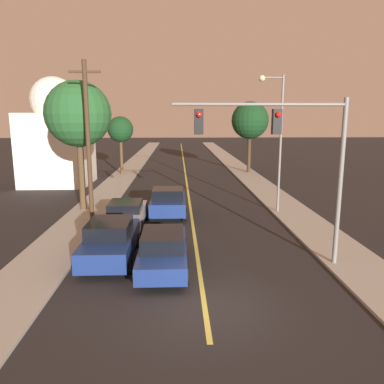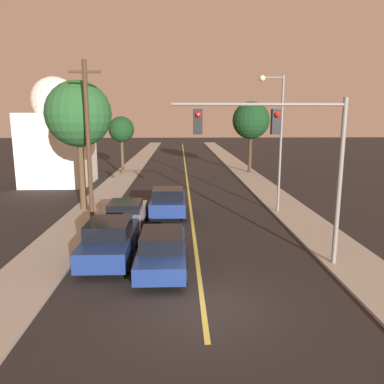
# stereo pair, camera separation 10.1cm
# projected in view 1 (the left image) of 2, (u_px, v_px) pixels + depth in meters

# --- Properties ---
(ground_plane) EXTENTS (200.00, 200.00, 0.00)m
(ground_plane) POSITION_uv_depth(u_px,v_px,m) (204.00, 306.00, 11.46)
(ground_plane) COLOR black
(road_surface) EXTENTS (9.78, 80.00, 0.01)m
(road_surface) POSITION_uv_depth(u_px,v_px,m) (184.00, 164.00, 46.74)
(road_surface) COLOR black
(road_surface) RESTS_ON ground
(sidewalk_left) EXTENTS (2.50, 80.00, 0.12)m
(sidewalk_left) POSITION_uv_depth(u_px,v_px,m) (135.00, 164.00, 46.50)
(sidewalk_left) COLOR #9E998E
(sidewalk_left) RESTS_ON ground
(sidewalk_right) EXTENTS (2.50, 80.00, 0.12)m
(sidewalk_right) POSITION_uv_depth(u_px,v_px,m) (233.00, 163.00, 46.96)
(sidewalk_right) COLOR #9E998E
(sidewalk_right) RESTS_ON ground
(car_near_lane_front) EXTENTS (1.89, 4.82, 1.49)m
(car_near_lane_front) POSITION_uv_depth(u_px,v_px,m) (163.00, 249.00, 14.23)
(car_near_lane_front) COLOR navy
(car_near_lane_front) RESTS_ON ground
(car_near_lane_second) EXTENTS (2.12, 3.84, 1.65)m
(car_near_lane_second) POSITION_uv_depth(u_px,v_px,m) (168.00, 202.00, 21.90)
(car_near_lane_second) COLOR navy
(car_near_lane_second) RESTS_ON ground
(car_outer_lane_front) EXTENTS (1.99, 4.71, 1.65)m
(car_outer_lane_front) POSITION_uv_depth(u_px,v_px,m) (111.00, 240.00, 15.11)
(car_outer_lane_front) COLOR navy
(car_outer_lane_front) RESTS_ON ground
(car_outer_lane_second) EXTENTS (2.00, 4.38, 1.39)m
(car_outer_lane_second) POSITION_uv_depth(u_px,v_px,m) (126.00, 213.00, 19.62)
(car_outer_lane_second) COLOR #A5A8B2
(car_outer_lane_second) RESTS_ON ground
(traffic_signal_mast) EXTENTS (6.34, 0.42, 6.27)m
(traffic_signal_mast) POSITION_uv_depth(u_px,v_px,m) (287.00, 146.00, 13.64)
(traffic_signal_mast) COLOR slate
(traffic_signal_mast) RESTS_ON ground
(streetlamp_right) EXTENTS (1.47, 0.36, 7.94)m
(streetlamp_right) POSITION_uv_depth(u_px,v_px,m) (276.00, 128.00, 21.70)
(streetlamp_right) COLOR slate
(streetlamp_right) RESTS_ON ground
(utility_pole_left) EXTENTS (1.60, 0.24, 8.45)m
(utility_pole_left) POSITION_uv_depth(u_px,v_px,m) (88.00, 140.00, 19.66)
(utility_pole_left) COLOR #422D1E
(utility_pole_left) RESTS_ON ground
(tree_left_near) EXTENTS (2.53, 2.53, 5.71)m
(tree_left_near) POSITION_uv_depth(u_px,v_px,m) (120.00, 130.00, 37.01)
(tree_left_near) COLOR #4C3823
(tree_left_near) RESTS_ON ground
(tree_left_far) EXTENTS (3.89, 3.89, 7.73)m
(tree_left_far) POSITION_uv_depth(u_px,v_px,m) (78.00, 115.00, 22.06)
(tree_left_far) COLOR #4C3823
(tree_left_far) RESTS_ON ground
(tree_right_near) EXTENTS (3.77, 3.77, 7.19)m
(tree_right_near) POSITION_uv_depth(u_px,v_px,m) (250.00, 121.00, 37.97)
(tree_right_near) COLOR #3D2B1C
(tree_right_near) RESTS_ON ground
(domed_building_left) EXTENTS (5.34, 5.34, 9.04)m
(domed_building_left) POSITION_uv_depth(u_px,v_px,m) (57.00, 137.00, 31.75)
(domed_building_left) COLOR silver
(domed_building_left) RESTS_ON ground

